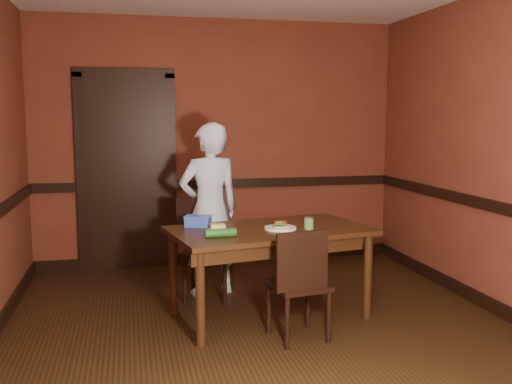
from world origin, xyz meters
name	(u,v)px	position (x,y,z in m)	size (l,w,h in m)	color
floor	(266,335)	(0.00, 0.00, 0.00)	(4.00, 4.50, 0.01)	black
wall_back	(218,143)	(0.00, 2.25, 1.35)	(4.00, 0.02, 2.70)	brown
wall_front	(422,202)	(0.00, -2.25, 1.35)	(4.00, 0.02, 2.70)	brown
wall_right	(508,153)	(2.00, 0.00, 1.35)	(0.02, 4.50, 2.70)	brown
dado_back	(219,184)	(0.00, 2.23, 0.90)	(4.00, 0.03, 0.10)	black
dado_right	(503,209)	(1.99, 0.00, 0.90)	(0.03, 4.50, 0.10)	black
baseboard_back	(220,257)	(0.00, 2.23, 0.06)	(4.00, 0.03, 0.12)	black
baseboard_right	(498,308)	(1.99, 0.00, 0.06)	(0.03, 4.50, 0.12)	black
door	(127,169)	(-1.00, 2.22, 1.09)	(1.05, 0.07, 2.20)	black
dining_table	(269,273)	(0.12, 0.40, 0.37)	(1.58, 0.89, 0.74)	black
chair_far	(208,249)	(-0.30, 1.01, 0.45)	(0.42, 0.42, 0.90)	black
chair_near	(298,283)	(0.22, -0.10, 0.42)	(0.39, 0.39, 0.84)	black
person	(210,209)	(-0.26, 1.13, 0.80)	(0.58, 0.38, 1.59)	silver
sandwich_plate	(280,227)	(0.20, 0.35, 0.76)	(0.26, 0.26, 0.06)	white
sauce_jar	(309,223)	(0.43, 0.30, 0.79)	(0.08, 0.08, 0.09)	#559241
cheese_saucer	(218,228)	(-0.30, 0.42, 0.76)	(0.15, 0.15, 0.05)	white
food_tub	(198,221)	(-0.43, 0.61, 0.79)	(0.25, 0.21, 0.09)	blue
wrapped_veg	(221,233)	(-0.32, 0.14, 0.78)	(0.07, 0.07, 0.24)	#1B5217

